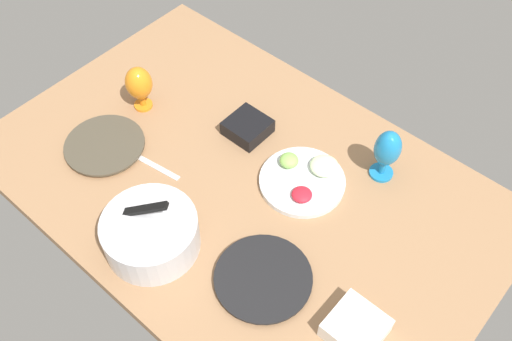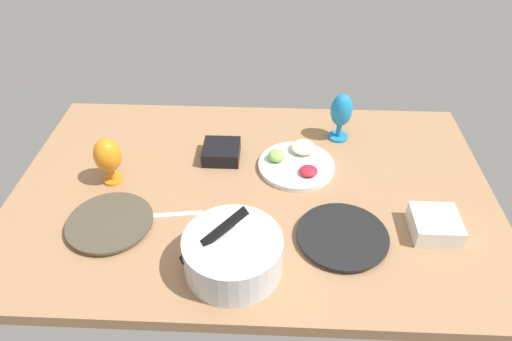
{
  "view_description": "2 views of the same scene",
  "coord_description": "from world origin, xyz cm",
  "px_view_note": "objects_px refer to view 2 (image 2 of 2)",
  "views": [
    {
      "loc": [
        -75.1,
        78.85,
        143.08
      ],
      "look_at": [
        -4.08,
        -2.33,
        6.33
      ],
      "focal_mm": 40.23,
      "sensor_mm": 36.0,
      "label": 1
    },
    {
      "loc": [
        -6.45,
        117.56,
        102.55
      ],
      "look_at": [
        -1.09,
        -1.71,
        6.33
      ],
      "focal_mm": 32.64,
      "sensor_mm": 36.0,
      "label": 2
    }
  ],
  "objects_px": {
    "fruit_platter": "(297,162)",
    "hurricane_glass_orange": "(108,157)",
    "square_bowl_white": "(435,224)",
    "mixing_bowl": "(233,253)",
    "dinner_plate_left": "(342,237)",
    "square_bowl_black": "(221,151)",
    "hurricane_glass_blue": "(341,112)",
    "dinner_plate_right": "(110,223)"
  },
  "relations": [
    {
      "from": "hurricane_glass_blue",
      "to": "square_bowl_white",
      "type": "relative_size",
      "value": 1.36
    },
    {
      "from": "mixing_bowl",
      "to": "hurricane_glass_blue",
      "type": "height_order",
      "value": "hurricane_glass_blue"
    },
    {
      "from": "dinner_plate_right",
      "to": "square_bowl_white",
      "type": "height_order",
      "value": "square_bowl_white"
    },
    {
      "from": "dinner_plate_left",
      "to": "mixing_bowl",
      "type": "distance_m",
      "value": 0.34
    },
    {
      "from": "hurricane_glass_orange",
      "to": "square_bowl_black",
      "type": "height_order",
      "value": "hurricane_glass_orange"
    },
    {
      "from": "hurricane_glass_orange",
      "to": "square_bowl_black",
      "type": "bearing_deg",
      "value": -157.65
    },
    {
      "from": "dinner_plate_right",
      "to": "fruit_platter",
      "type": "bearing_deg",
      "value": -150.76
    },
    {
      "from": "square_bowl_white",
      "to": "hurricane_glass_orange",
      "type": "bearing_deg",
      "value": -10.65
    },
    {
      "from": "hurricane_glass_orange",
      "to": "mixing_bowl",
      "type": "bearing_deg",
      "value": 141.01
    },
    {
      "from": "fruit_platter",
      "to": "hurricane_glass_orange",
      "type": "distance_m",
      "value": 0.64
    },
    {
      "from": "hurricane_glass_blue",
      "to": "square_bowl_black",
      "type": "height_order",
      "value": "hurricane_glass_blue"
    },
    {
      "from": "dinner_plate_left",
      "to": "square_bowl_white",
      "type": "bearing_deg",
      "value": -171.39
    },
    {
      "from": "dinner_plate_left",
      "to": "square_bowl_white",
      "type": "distance_m",
      "value": 0.28
    },
    {
      "from": "hurricane_glass_orange",
      "to": "square_bowl_black",
      "type": "relative_size",
      "value": 1.29
    },
    {
      "from": "fruit_platter",
      "to": "square_bowl_white",
      "type": "height_order",
      "value": "square_bowl_white"
    },
    {
      "from": "dinner_plate_left",
      "to": "fruit_platter",
      "type": "height_order",
      "value": "fruit_platter"
    },
    {
      "from": "hurricane_glass_orange",
      "to": "fruit_platter",
      "type": "bearing_deg",
      "value": -170.11
    },
    {
      "from": "mixing_bowl",
      "to": "square_bowl_white",
      "type": "relative_size",
      "value": 1.99
    },
    {
      "from": "dinner_plate_left",
      "to": "fruit_platter",
      "type": "distance_m",
      "value": 0.37
    },
    {
      "from": "dinner_plate_left",
      "to": "square_bowl_black",
      "type": "xyz_separation_m",
      "value": [
        0.4,
        -0.38,
        0.02
      ]
    },
    {
      "from": "hurricane_glass_blue",
      "to": "square_bowl_white",
      "type": "distance_m",
      "value": 0.55
    },
    {
      "from": "square_bowl_black",
      "to": "hurricane_glass_blue",
      "type": "bearing_deg",
      "value": -161.3
    },
    {
      "from": "mixing_bowl",
      "to": "fruit_platter",
      "type": "xyz_separation_m",
      "value": [
        -0.19,
        -0.47,
        -0.05
      ]
    },
    {
      "from": "fruit_platter",
      "to": "square_bowl_black",
      "type": "xyz_separation_m",
      "value": [
        0.27,
        -0.04,
        0.01
      ]
    },
    {
      "from": "dinner_plate_right",
      "to": "hurricane_glass_orange",
      "type": "xyz_separation_m",
      "value": [
        0.05,
        -0.21,
        0.09
      ]
    },
    {
      "from": "mixing_bowl",
      "to": "square_bowl_black",
      "type": "bearing_deg",
      "value": -80.46
    },
    {
      "from": "fruit_platter",
      "to": "square_bowl_white",
      "type": "xyz_separation_m",
      "value": [
        -0.4,
        0.3,
        0.02
      ]
    },
    {
      "from": "square_bowl_black",
      "to": "dinner_plate_left",
      "type": "bearing_deg",
      "value": 136.16
    },
    {
      "from": "fruit_platter",
      "to": "dinner_plate_right",
      "type": "bearing_deg",
      "value": 29.24
    },
    {
      "from": "dinner_plate_right",
      "to": "hurricane_glass_orange",
      "type": "height_order",
      "value": "hurricane_glass_orange"
    },
    {
      "from": "square_bowl_black",
      "to": "fruit_platter",
      "type": "bearing_deg",
      "value": 172.16
    },
    {
      "from": "square_bowl_white",
      "to": "mixing_bowl",
      "type": "bearing_deg",
      "value": 15.42
    },
    {
      "from": "fruit_platter",
      "to": "square_bowl_white",
      "type": "bearing_deg",
      "value": 143.15
    },
    {
      "from": "mixing_bowl",
      "to": "hurricane_glass_orange",
      "type": "distance_m",
      "value": 0.57
    },
    {
      "from": "dinner_plate_left",
      "to": "hurricane_glass_orange",
      "type": "height_order",
      "value": "hurricane_glass_orange"
    },
    {
      "from": "hurricane_glass_blue",
      "to": "hurricane_glass_orange",
      "type": "relative_size",
      "value": 1.11
    },
    {
      "from": "dinner_plate_left",
      "to": "hurricane_glass_orange",
      "type": "distance_m",
      "value": 0.8
    },
    {
      "from": "mixing_bowl",
      "to": "square_bowl_white",
      "type": "bearing_deg",
      "value": -164.58
    },
    {
      "from": "fruit_platter",
      "to": "hurricane_glass_orange",
      "type": "xyz_separation_m",
      "value": [
        0.63,
        0.11,
        0.09
      ]
    },
    {
      "from": "fruit_platter",
      "to": "hurricane_glass_blue",
      "type": "height_order",
      "value": "hurricane_glass_blue"
    },
    {
      "from": "fruit_platter",
      "to": "square_bowl_black",
      "type": "relative_size",
      "value": 2.06
    },
    {
      "from": "square_bowl_black",
      "to": "square_bowl_white",
      "type": "height_order",
      "value": "square_bowl_white"
    }
  ]
}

